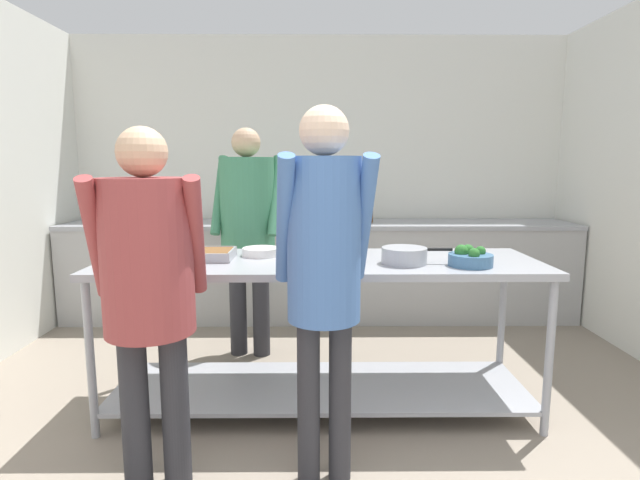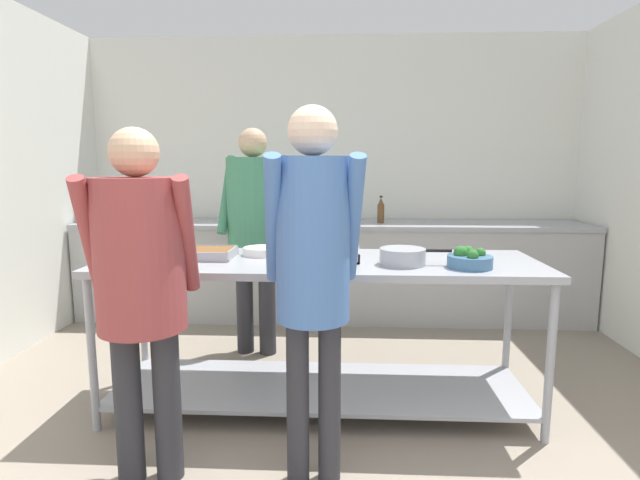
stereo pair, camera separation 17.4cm
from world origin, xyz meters
TOP-DOWN VIEW (x-y plane):
  - wall_rear at (0.00, 3.88)m, footprint 4.83×0.06m
  - back_counter at (-0.00, 3.51)m, footprint 4.67×0.65m
  - serving_counter at (-0.01, 1.73)m, footprint 2.50×0.77m
  - serving_tray_vegetables at (-0.73, 1.76)m, footprint 0.42×0.27m
  - plate_stack at (-0.36, 1.86)m, footprint 0.23×0.23m
  - serving_tray_roast at (0.00, 1.77)m, footprint 0.44×0.34m
  - sauce_pan at (0.45, 1.61)m, footprint 0.39×0.25m
  - broccoli_bowl at (0.80, 1.55)m, footprint 0.24×0.24m
  - guest_serving_left at (0.00, 1.02)m, footprint 0.45×0.37m
  - guest_serving_right at (-0.75, 1.00)m, footprint 0.52×0.38m
  - cook_behind_counter at (-0.54, 2.56)m, footprint 0.52×0.40m
  - water_bottle at (0.46, 3.49)m, footprint 0.06×0.06m

SIDE VIEW (x-z plane):
  - back_counter at x=0.00m, z-range 0.00..0.91m
  - serving_counter at x=-0.01m, z-range 0.16..1.05m
  - plate_stack at x=-0.36m, z-range 0.89..0.94m
  - serving_tray_vegetables at x=-0.73m, z-range 0.89..0.95m
  - serving_tray_roast at x=0.00m, z-range 0.89..0.95m
  - broccoli_bowl at x=0.80m, z-range 0.88..0.99m
  - sauce_pan at x=0.45m, z-range 0.90..0.99m
  - guest_serving_right at x=-0.75m, z-range 0.18..1.77m
  - water_bottle at x=0.46m, z-range 0.89..1.14m
  - cook_behind_counter at x=-0.54m, z-range 0.19..1.89m
  - guest_serving_left at x=0.00m, z-range 0.21..1.89m
  - wall_rear at x=0.00m, z-range 0.00..2.65m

